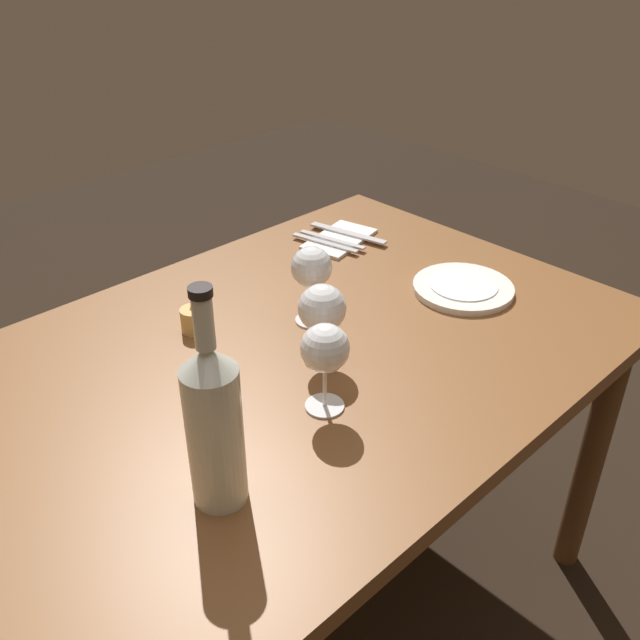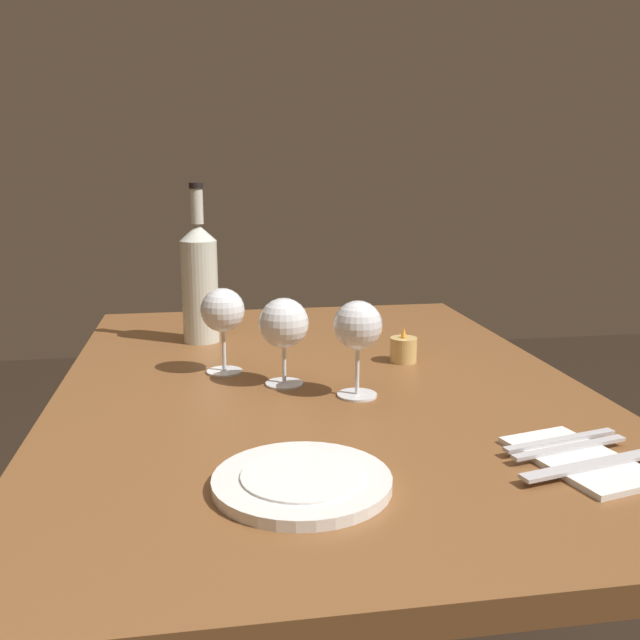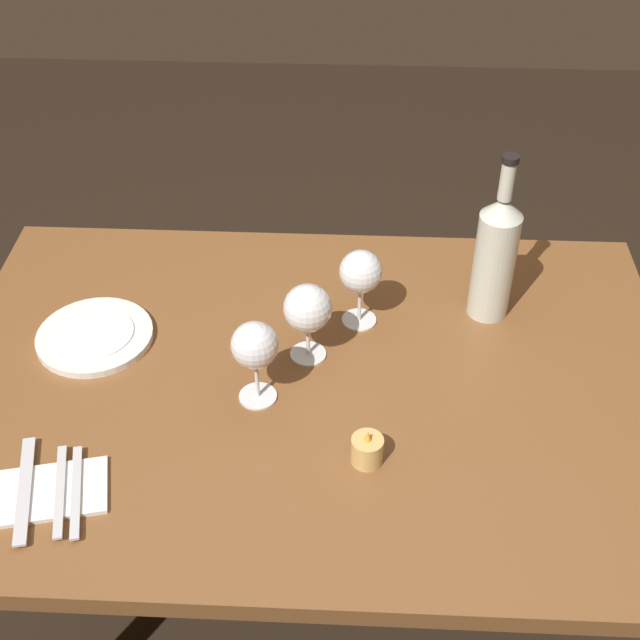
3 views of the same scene
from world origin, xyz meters
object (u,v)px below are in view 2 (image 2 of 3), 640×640
object	(u,v)px
wine_glass_left	(358,327)
folded_napkin	(579,460)
wine_glass_centre	(223,313)
dinner_plate	(302,481)
table_knife	(592,465)
fork_inner	(570,447)
fork_outer	(560,440)
wine_glass_right	(284,325)
votive_candle	(403,350)
wine_bottle	(200,281)

from	to	relation	value
wine_glass_left	folded_napkin	bearing A→B (deg)	36.34
wine_glass_centre	folded_napkin	xyz separation A→B (m)	(0.48, 0.44, -0.11)
dinner_plate	table_knife	world-z (taller)	dinner_plate
wine_glass_centre	fork_inner	bearing A→B (deg)	44.03
dinner_plate	fork_outer	size ratio (longest dim) A/B	1.20
wine_glass_right	dinner_plate	distance (m)	0.41
wine_glass_right	dinner_plate	world-z (taller)	wine_glass_right
fork_inner	fork_outer	world-z (taller)	same
votive_candle	folded_napkin	world-z (taller)	votive_candle
dinner_plate	fork_inner	size ratio (longest dim) A/B	1.20
wine_bottle	dinner_plate	distance (m)	0.75
wine_bottle	folded_napkin	world-z (taller)	wine_bottle
wine_glass_centre	dinner_plate	world-z (taller)	wine_glass_centre
fork_inner	table_knife	distance (m)	0.05
dinner_plate	table_knife	distance (m)	0.36
wine_glass_left	fork_outer	bearing A→B (deg)	41.32
votive_candle	fork_inner	xyz separation A→B (m)	(0.47, 0.09, -0.01)
wine_bottle	fork_outer	bearing A→B (deg)	35.43
wine_glass_left	votive_candle	world-z (taller)	wine_glass_left
wine_glass_right	votive_candle	bearing A→B (deg)	113.80
folded_napkin	fork_outer	size ratio (longest dim) A/B	1.18
dinner_plate	fork_inner	distance (m)	0.36
dinner_plate	fork_inner	bearing A→B (deg)	95.71
wine_glass_left	wine_bottle	bearing A→B (deg)	-148.69
wine_glass_left	fork_outer	distance (m)	0.36
wine_glass_centre	wine_bottle	bearing A→B (deg)	-170.47
wine_glass_right	wine_glass_left	bearing A→B (deg)	54.33
wine_glass_left	folded_napkin	distance (m)	0.40
fork_outer	wine_glass_centre	bearing A→B (deg)	-134.34
wine_glass_left	table_knife	xyz separation A→B (m)	(0.34, 0.23, -0.11)
fork_inner	table_knife	world-z (taller)	same
wine_glass_right	votive_candle	distance (m)	0.28
wine_glass_centre	dinner_plate	size ratio (longest dim) A/B	0.73
wine_glass_right	wine_bottle	xyz separation A→B (m)	(-0.34, -0.14, 0.03)
wine_glass_left	table_knife	bearing A→B (deg)	33.82
wine_glass_left	fork_outer	xyz separation A→B (m)	(0.26, 0.23, -0.11)
dinner_plate	fork_outer	distance (m)	0.37
table_knife	fork_outer	bearing A→B (deg)	180.00
folded_napkin	table_knife	distance (m)	0.03
wine_glass_centre	fork_outer	xyz separation A→B (m)	(0.43, 0.44, -0.10)
wine_glass_left	wine_bottle	distance (m)	0.49
dinner_plate	wine_glass_centre	bearing A→B (deg)	-171.15
folded_napkin	wine_bottle	bearing A→B (deg)	-146.49
votive_candle	table_knife	xyz separation A→B (m)	(0.52, 0.09, -0.01)
wine_bottle	table_knife	world-z (taller)	wine_bottle
fork_outer	wine_glass_right	bearing A→B (deg)	-134.95
wine_glass_right	wine_glass_centre	size ratio (longest dim) A/B	0.97
wine_bottle	votive_candle	size ratio (longest dim) A/B	5.04
wine_glass_centre	wine_bottle	size ratio (longest dim) A/B	0.47
wine_glass_left	wine_glass_centre	bearing A→B (deg)	-128.92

